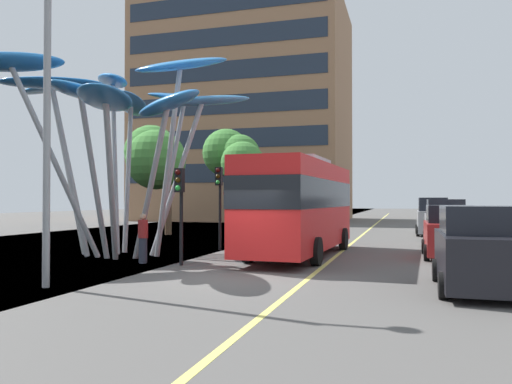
{
  "coord_description": "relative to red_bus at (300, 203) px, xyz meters",
  "views": [
    {
      "loc": [
        4.84,
        -13.19,
        2.18
      ],
      "look_at": [
        -0.76,
        5.71,
        2.5
      ],
      "focal_mm": 35.45,
      "sensor_mm": 36.0,
      "label": 1
    }
  ],
  "objects": [
    {
      "name": "tree_pavement_far",
      "position": [
        -8.65,
        17.27,
        3.43
      ],
      "size": [
        5.35,
        5.0,
        7.78
      ],
      "color": "brown",
      "rests_on": "ground"
    },
    {
      "name": "pedestrian",
      "position": [
        -4.8,
        -3.7,
        -1.22
      ],
      "size": [
        0.34,
        0.34,
        1.72
      ],
      "color": "#2D3342",
      "rests_on": "ground"
    },
    {
      "name": "traffic_light_island_mid",
      "position": [
        -3.72,
        3.98,
        0.25
      ],
      "size": [
        0.28,
        0.42,
        3.21
      ],
      "color": "black",
      "rests_on": "ground"
    },
    {
      "name": "car_parked_near",
      "position": [
        5.67,
        -6.22,
        -1.12
      ],
      "size": [
        2.09,
        4.17,
        2.04
      ],
      "color": "black",
      "rests_on": "ground"
    },
    {
      "name": "leaf_sculpture",
      "position": [
        -6.67,
        -2.19,
        3.98
      ],
      "size": [
        9.91,
        10.79,
        8.08
      ],
      "color": "#9EA0A5",
      "rests_on": "ground"
    },
    {
      "name": "car_parked_far",
      "position": [
        5.8,
        7.0,
        -1.05
      ],
      "size": [
        1.98,
        4.28,
        2.22
      ],
      "color": "gray",
      "rests_on": "ground"
    },
    {
      "name": "backdrop_building",
      "position": [
        -13.1,
        34.53,
        9.6
      ],
      "size": [
        21.82,
        15.5,
        23.37
      ],
      "color": "#936B4C",
      "rests_on": "ground"
    },
    {
      "name": "no_entry_sign",
      "position": [
        -4.01,
        3.05,
        -0.24
      ],
      "size": [
        0.6,
        0.12,
        2.79
      ],
      "color": "gray",
      "rests_on": "ground"
    },
    {
      "name": "ground",
      "position": [
        -1.58,
        -6.19,
        -2.14
      ],
      "size": [
        120.0,
        240.0,
        0.1
      ],
      "color": "#54514F"
    },
    {
      "name": "tree_pavement_near",
      "position": [
        -11.12,
        9.24,
        2.77
      ],
      "size": [
        4.2,
        4.11,
        6.96
      ],
      "color": "brown",
      "rests_on": "ground"
    },
    {
      "name": "traffic_light_kerb_far",
      "position": [
        -3.88,
        1.34,
        0.54
      ],
      "size": [
        0.28,
        0.42,
        3.62
      ],
      "color": "black",
      "rests_on": "ground"
    },
    {
      "name": "street_lamp",
      "position": [
        -4.27,
        -8.75,
        3.03
      ],
      "size": [
        1.9,
        0.44,
        8.04
      ],
      "color": "gray",
      "rests_on": "ground"
    },
    {
      "name": "traffic_light_kerb_near",
      "position": [
        -3.28,
        -3.96,
        0.27
      ],
      "size": [
        0.28,
        0.42,
        3.24
      ],
      "color": "black",
      "rests_on": "ground"
    },
    {
      "name": "red_bus",
      "position": [
        0.0,
        0.0,
        0.0
      ],
      "size": [
        2.97,
        9.8,
        3.83
      ],
      "color": "red",
      "rests_on": "ground"
    },
    {
      "name": "car_side_street",
      "position": [
        5.55,
        13.71,
        -1.0
      ],
      "size": [
        1.98,
        4.06,
        2.33
      ],
      "color": "gray",
      "rests_on": "ground"
    },
    {
      "name": "car_parked_mid",
      "position": [
        5.59,
        0.95,
        -1.15
      ],
      "size": [
        2.06,
        3.93,
        1.99
      ],
      "color": "maroon",
      "rests_on": "ground"
    }
  ]
}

